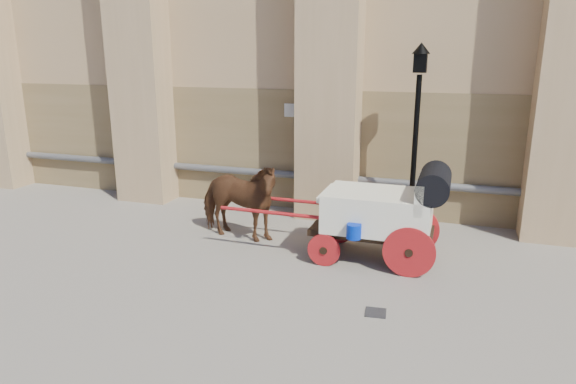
% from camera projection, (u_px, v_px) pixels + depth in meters
% --- Properties ---
extents(ground, '(90.00, 90.00, 0.00)m').
position_uv_depth(ground, '(332.00, 282.00, 8.94)').
color(ground, slate).
rests_on(ground, ground).
extents(horse, '(2.14, 1.21, 1.71)m').
position_uv_depth(horse, '(238.00, 200.00, 10.80)').
color(horse, brown).
rests_on(horse, ground).
extents(carriage, '(4.32, 1.53, 1.89)m').
position_uv_depth(carriage, '(386.00, 209.00, 9.64)').
color(carriage, black).
rests_on(carriage, ground).
extents(street_lamp, '(0.38, 0.38, 4.07)m').
position_uv_depth(street_lamp, '(416.00, 135.00, 10.91)').
color(street_lamp, black).
rests_on(street_lamp, ground).
extents(drain_grate_near, '(0.35, 0.35, 0.01)m').
position_uv_depth(drain_grate_near, '(376.00, 313.00, 7.89)').
color(drain_grate_near, black).
rests_on(drain_grate_near, ground).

